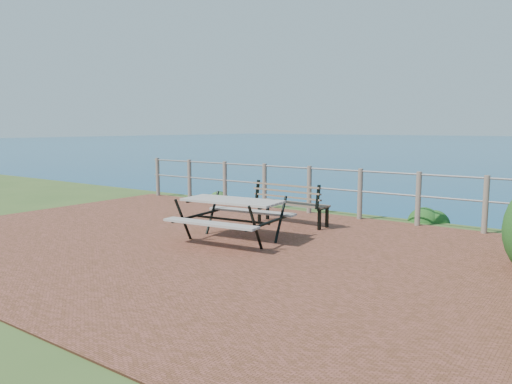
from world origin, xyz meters
TOP-DOWN VIEW (x-y plane):
  - ground at (0.00, 0.00)m, footprint 10.00×7.00m
  - safety_railing at (0.00, 3.35)m, footprint 9.40×0.10m
  - picnic_table at (0.31, 0.36)m, footprint 1.65×1.37m
  - park_bench at (0.36, 2.08)m, footprint 1.45×0.40m
  - shrub_lip_west at (-3.16, 3.97)m, footprint 0.68×0.68m
  - shrub_lip_east at (2.32, 4.11)m, footprint 0.70×0.70m

SIDE VIEW (x-z plane):
  - ground at x=0.00m, z-range -0.06..0.06m
  - shrub_lip_west at x=-3.16m, z-range -0.19..0.19m
  - shrub_lip_east at x=2.32m, z-range -0.21..0.21m
  - picnic_table at x=0.31m, z-range 0.10..0.77m
  - park_bench at x=0.36m, z-range 0.13..0.94m
  - safety_railing at x=0.00m, z-range 0.07..1.07m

